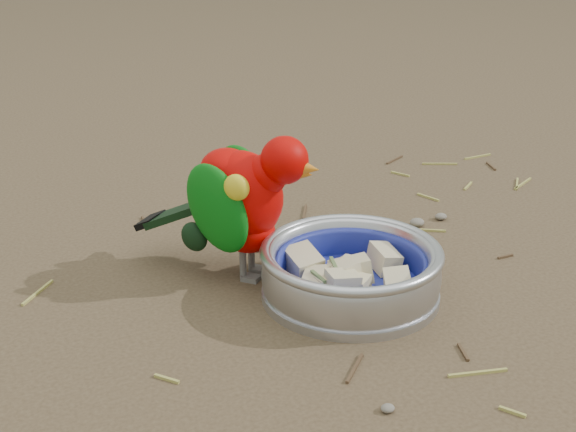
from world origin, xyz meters
TOP-DOWN VIEW (x-y plane):
  - ground at (0.00, 0.00)m, footprint 60.00×60.00m
  - food_bowl at (-0.01, 0.06)m, footprint 0.20×0.20m
  - bowl_wall at (-0.01, 0.06)m, footprint 0.20×0.20m
  - fruit_wedges at (-0.01, 0.06)m, footprint 0.12×0.12m
  - lory_parrot at (-0.09, 0.16)m, footprint 0.21×0.22m
  - ground_debris at (-0.00, 0.01)m, footprint 0.90×0.80m

SIDE VIEW (x-z plane):
  - ground at x=0.00m, z-range 0.00..0.00m
  - ground_debris at x=0.00m, z-range 0.00..0.01m
  - food_bowl at x=-0.01m, z-range 0.00..0.02m
  - fruit_wedges at x=-0.01m, z-range 0.02..0.05m
  - bowl_wall at x=-0.01m, z-range 0.02..0.06m
  - lory_parrot at x=-0.09m, z-range 0.00..0.17m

